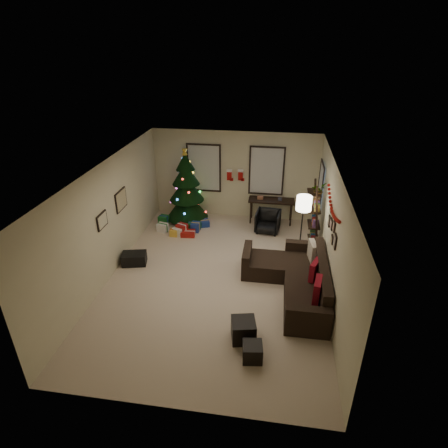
{
  "coord_description": "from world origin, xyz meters",
  "views": [
    {
      "loc": [
        1.27,
        -7.13,
        5.12
      ],
      "look_at": [
        0.1,
        0.6,
        1.15
      ],
      "focal_mm": 29.63,
      "sensor_mm": 36.0,
      "label": 1
    }
  ],
  "objects": [
    {
      "name": "bookshelf",
      "position": [
        2.3,
        1.56,
        0.95
      ],
      "size": [
        0.3,
        0.57,
        1.97
      ],
      "color": "black",
      "rests_on": "floor"
    },
    {
      "name": "floor",
      "position": [
        0.0,
        0.0,
        0.0
      ],
      "size": [
        7.0,
        7.0,
        0.0
      ],
      "primitive_type": "plane",
      "color": "beige",
      "rests_on": "ground"
    },
    {
      "name": "storage_bin",
      "position": [
        -2.14,
        0.32,
        0.15
      ],
      "size": [
        0.66,
        0.52,
        0.3
      ],
      "primitive_type": "cube",
      "rotation": [
        0.0,
        0.0,
        0.22
      ],
      "color": "black",
      "rests_on": "floor"
    },
    {
      "name": "window_back_left",
      "position": [
        -0.95,
        3.47,
        1.55
      ],
      "size": [
        1.05,
        0.06,
        1.5
      ],
      "color": "#728CB2",
      "rests_on": "wall_back"
    },
    {
      "name": "ottoman_near",
      "position": [
        0.84,
        -1.86,
        0.21
      ],
      "size": [
        0.52,
        0.52,
        0.42
      ],
      "primitive_type": "cube",
      "rotation": [
        0.0,
        0.0,
        0.2
      ],
      "color": "black",
      "rests_on": "floor"
    },
    {
      "name": "desk_chair",
      "position": [
        1.09,
        2.57,
        0.32
      ],
      "size": [
        0.69,
        0.65,
        0.65
      ],
      "primitive_type": "imported",
      "rotation": [
        0.0,
        0.0,
        -0.11
      ],
      "color": "black",
      "rests_on": "floor"
    },
    {
      "name": "pillow_cream",
      "position": [
        2.21,
        0.53,
        0.63
      ],
      "size": [
        0.2,
        0.47,
        0.45
      ],
      "primitive_type": "cube",
      "rotation": [
        0.0,
        0.0,
        0.15
      ],
      "color": "#C2B39D",
      "rests_on": "sofa"
    },
    {
      "name": "gallery",
      "position": [
        2.48,
        -0.07,
        1.57
      ],
      "size": [
        0.03,
        1.25,
        0.54
      ],
      "color": "black",
      "rests_on": "wall_right"
    },
    {
      "name": "wall_left",
      "position": [
        -2.5,
        0.0,
        1.35
      ],
      "size": [
        0.0,
        7.0,
        7.0
      ],
      "primitive_type": "plane",
      "rotation": [
        1.57,
        0.0,
        1.57
      ],
      "color": "beige",
      "rests_on": "floor"
    },
    {
      "name": "christmas_tree",
      "position": [
        -1.39,
        2.93,
        0.97
      ],
      "size": [
        1.26,
        1.26,
        2.35
      ],
      "rotation": [
        0.0,
        0.0,
        -0.42
      ],
      "color": "black",
      "rests_on": "floor"
    },
    {
      "name": "wall_front",
      "position": [
        0.0,
        -3.5,
        1.35
      ],
      "size": [
        5.0,
        0.0,
        5.0
      ],
      "primitive_type": "plane",
      "rotation": [
        -1.57,
        0.0,
        0.0
      ],
      "color": "beige",
      "rests_on": "floor"
    },
    {
      "name": "desk",
      "position": [
        1.16,
        3.22,
        0.65
      ],
      "size": [
        1.37,
        0.49,
        0.74
      ],
      "color": "black",
      "rests_on": "floor"
    },
    {
      "name": "presents",
      "position": [
        -1.37,
        2.2,
        0.12
      ],
      "size": [
        1.5,
        1.01,
        0.3
      ],
      "rotation": [
        0.0,
        0.0,
        0.24
      ],
      "color": "#14591E",
      "rests_on": "floor"
    },
    {
      "name": "pillow_red_a",
      "position": [
        2.21,
        -0.99,
        0.64
      ],
      "size": [
        0.21,
        0.49,
        0.47
      ],
      "primitive_type": "cube",
      "rotation": [
        0.0,
        0.0,
        -0.18
      ],
      "color": "maroon",
      "rests_on": "sofa"
    },
    {
      "name": "wall_back",
      "position": [
        0.0,
        3.5,
        1.35
      ],
      "size": [
        5.0,
        0.0,
        5.0
      ],
      "primitive_type": "plane",
      "rotation": [
        1.57,
        0.0,
        0.0
      ],
      "color": "beige",
      "rests_on": "floor"
    },
    {
      "name": "stocking_right",
      "position": [
        0.19,
        3.41,
        1.41
      ],
      "size": [
        0.2,
        0.05,
        0.36
      ],
      "color": "#990F0C",
      "rests_on": "wall_back"
    },
    {
      "name": "stocking_left",
      "position": [
        -0.14,
        3.33,
        1.42
      ],
      "size": [
        0.2,
        0.05,
        0.36
      ],
      "color": "#990F0C",
      "rests_on": "wall_back"
    },
    {
      "name": "pillow_red_b",
      "position": [
        2.21,
        -0.27,
        0.64
      ],
      "size": [
        0.27,
        0.44,
        0.43
      ],
      "primitive_type": "cube",
      "rotation": [
        0.0,
        0.0,
        -0.4
      ],
      "color": "maroon",
      "rests_on": "sofa"
    },
    {
      "name": "potted_plant",
      "position": [
        2.3,
        1.58,
        1.81
      ],
      "size": [
        0.57,
        0.59,
        0.49
      ],
      "primitive_type": "imported",
      "rotation": [
        0.0,
        0.0,
        0.96
      ],
      "color": "#4C4C4C",
      "rests_on": "bookshelf"
    },
    {
      "name": "garland",
      "position": [
        2.45,
        0.09,
        2.0
      ],
      "size": [
        0.08,
        1.9,
        0.3
      ],
      "primitive_type": null,
      "color": "#A5140C",
      "rests_on": "wall_right"
    },
    {
      "name": "floor_lamp",
      "position": [
        1.95,
        1.14,
        1.46
      ],
      "size": [
        0.37,
        0.37,
        1.75
      ],
      "rotation": [
        0.0,
        0.0,
        -0.36
      ],
      "color": "black",
      "rests_on": "floor"
    },
    {
      "name": "art_abstract",
      "position": [
        -2.48,
        -0.33,
        1.51
      ],
      "size": [
        0.04,
        0.45,
        0.35
      ],
      "color": "black",
      "rests_on": "wall_left"
    },
    {
      "name": "ceiling",
      "position": [
        0.0,
        0.0,
        2.7
      ],
      "size": [
        7.0,
        7.0,
        0.0
      ],
      "primitive_type": "plane",
      "rotation": [
        3.14,
        0.0,
        0.0
      ],
      "color": "white",
      "rests_on": "floor"
    },
    {
      "name": "wall_right",
      "position": [
        2.5,
        0.0,
        1.35
      ],
      "size": [
        0.0,
        7.0,
        7.0
      ],
      "primitive_type": "plane",
      "rotation": [
        1.57,
        0.0,
        -1.57
      ],
      "color": "beige",
      "rests_on": "floor"
    },
    {
      "name": "sofa",
      "position": [
        1.84,
        -0.15,
        0.28
      ],
      "size": [
        1.87,
        2.72,
        0.87
      ],
      "color": "black",
      "rests_on": "floor"
    },
    {
      "name": "window_right_wall",
      "position": [
        2.47,
        2.55,
        1.5
      ],
      "size": [
        0.06,
        0.9,
        1.3
      ],
      "color": "#728CB2",
      "rests_on": "wall_right"
    },
    {
      "name": "ottoman_far",
      "position": [
        1.05,
        -2.33,
        0.16
      ],
      "size": [
        0.39,
        0.39,
        0.33
      ],
      "primitive_type": "cube",
      "rotation": [
        0.0,
        0.0,
        0.13
      ],
      "color": "black",
      "rests_on": "floor"
    },
    {
      "name": "art_map",
      "position": [
        -2.48,
        0.74,
        1.55
      ],
      "size": [
        0.04,
        0.6,
        0.5
      ],
      "color": "black",
      "rests_on": "wall_left"
    },
    {
      "name": "window_back_right",
      "position": [
        0.95,
        3.47,
        1.55
      ],
      "size": [
        1.05,
        0.06,
        1.5
      ],
      "color": "#728CB2",
      "rests_on": "wall_back"
    }
  ]
}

